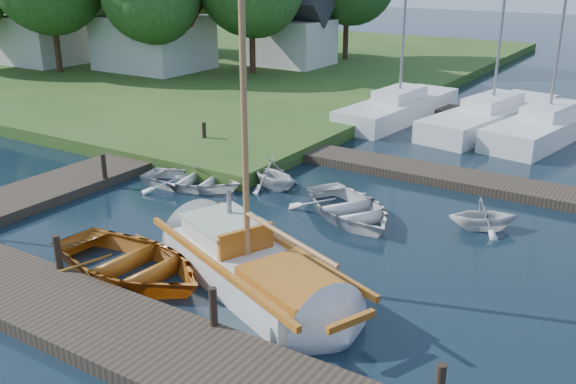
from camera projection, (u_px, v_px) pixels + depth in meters
The scene contains 21 objects.
ground at pixel (288, 234), 17.19m from camera, with size 160.00×160.00×0.00m, color black.
near_dock at pixel (121, 333), 12.39m from camera, with size 18.00×2.20×0.30m, color #2E251E.
left_dock at pixel (129, 162), 22.77m from camera, with size 2.20×18.00×0.30m, color #2E251E.
far_dock at pixel (444, 176), 21.27m from camera, with size 14.00×1.60×0.30m, color #2E251E.
shore at pixel (134, 52), 48.68m from camera, with size 50.00×40.00×0.50m, color #275019.
mooring_post_1 at pixel (58, 252), 14.51m from camera, with size 0.16×0.16×0.80m, color black.
mooring_post_2 at pixel (213, 307), 12.24m from camera, with size 0.16×0.16×0.80m, color black.
mooring_post_4 at pixel (104, 166), 20.49m from camera, with size 0.16×0.16×0.80m, color black.
mooring_post_5 at pixel (204, 133), 24.45m from camera, with size 0.16×0.16×0.80m, color black.
sailboat at pixel (256, 273), 14.29m from camera, with size 7.36×4.55×9.83m.
dinghy at pixel (129, 258), 14.78m from camera, with size 3.13×4.38×0.91m, color #9C4D15.
tender_a at pixel (192, 177), 20.57m from camera, with size 2.42×3.39×0.70m, color silver.
tender_b at pixel (273, 172), 20.50m from camera, with size 1.77×2.05×1.08m, color silver.
tender_c at pixel (349, 205), 18.16m from camera, with size 2.71×3.80×0.79m, color silver.
tender_d at pixel (484, 212), 17.35m from camera, with size 1.62×1.87×0.99m, color silver.
marina_boat_0 at pixel (399, 106), 29.37m from camera, with size 2.89×8.28×10.62m.
marina_boat_1 at pixel (492, 115), 27.86m from camera, with size 3.84×9.32×9.55m.
marina_boat_2 at pixel (548, 124), 26.23m from camera, with size 3.61×8.29×11.67m.
house_a at pixel (153, 28), 38.96m from camera, with size 6.30×5.00×6.29m.
house_b at pixel (40, 27), 41.49m from camera, with size 5.77×4.50×5.79m.
house_c at pixel (289, 31), 40.80m from camera, with size 5.25×4.00×5.28m.
Camera 1 is at (8.49, -13.28, 6.96)m, focal length 40.00 mm.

